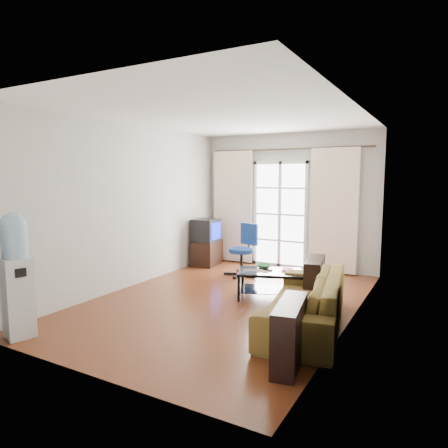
% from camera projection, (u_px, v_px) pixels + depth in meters
% --- Properties ---
extents(floor, '(5.20, 5.20, 0.00)m').
position_uv_depth(floor, '(226.00, 300.00, 5.96)').
color(floor, brown).
rests_on(floor, ground).
extents(ceiling, '(5.20, 5.20, 0.00)m').
position_uv_depth(ceiling, '(226.00, 116.00, 5.64)').
color(ceiling, white).
rests_on(ceiling, wall_back).
extents(wall_back, '(3.60, 0.02, 2.70)m').
position_uv_depth(wall_back, '(288.00, 201.00, 8.06)').
color(wall_back, beige).
rests_on(wall_back, floor).
extents(wall_front, '(3.60, 0.02, 2.70)m').
position_uv_depth(wall_front, '(86.00, 232.00, 3.55)').
color(wall_front, beige).
rests_on(wall_front, floor).
extents(wall_left, '(0.02, 5.20, 2.70)m').
position_uv_depth(wall_left, '(132.00, 206.00, 6.67)').
color(wall_left, beige).
rests_on(wall_left, floor).
extents(wall_right, '(0.02, 5.20, 2.70)m').
position_uv_depth(wall_right, '(353.00, 217.00, 4.93)').
color(wall_right, beige).
rests_on(wall_right, floor).
extents(french_door, '(1.16, 0.06, 2.15)m').
position_uv_depth(french_door, '(280.00, 214.00, 8.12)').
color(french_door, white).
rests_on(french_door, wall_back).
extents(curtain_rod, '(3.30, 0.04, 0.04)m').
position_uv_depth(curtain_rod, '(287.00, 149.00, 7.85)').
color(curtain_rod, '#4C3F2D').
rests_on(curtain_rod, wall_back).
extents(curtain_left, '(0.90, 0.07, 2.35)m').
position_uv_depth(curtain_left, '(233.00, 207.00, 8.55)').
color(curtain_left, '#FBE6CA').
rests_on(curtain_left, curtain_rod).
extents(curtain_right, '(0.90, 0.07, 2.35)m').
position_uv_depth(curtain_right, '(334.00, 211.00, 7.51)').
color(curtain_right, '#FBE6CA').
rests_on(curtain_right, curtain_rod).
extents(radiator, '(0.64, 0.12, 0.64)m').
position_uv_depth(radiator, '(325.00, 255.00, 7.71)').
color(radiator, gray).
rests_on(radiator, floor).
extents(sofa, '(2.47, 1.61, 0.64)m').
position_uv_depth(sofa, '(305.00, 300.00, 4.94)').
color(sofa, olive).
rests_on(sofa, floor).
extents(coffee_table, '(1.17, 0.91, 0.42)m').
position_uv_depth(coffee_table, '(273.00, 280.00, 6.07)').
color(coffee_table, silver).
rests_on(coffee_table, floor).
extents(bowl, '(0.38, 0.38, 0.06)m').
position_uv_depth(bowl, '(264.00, 266.00, 6.26)').
color(bowl, '#328A3E').
rests_on(bowl, coffee_table).
extents(book, '(0.25, 0.28, 0.02)m').
position_uv_depth(book, '(282.00, 269.00, 6.11)').
color(book, maroon).
rests_on(book, coffee_table).
extents(remote, '(0.17, 0.09, 0.02)m').
position_uv_depth(remote, '(267.00, 270.00, 6.10)').
color(remote, black).
rests_on(remote, coffee_table).
extents(tv_stand, '(0.55, 0.75, 0.51)m').
position_uv_depth(tv_stand, '(207.00, 253.00, 8.37)').
color(tv_stand, black).
rests_on(tv_stand, floor).
extents(crt_tv, '(0.53, 0.53, 0.46)m').
position_uv_depth(crt_tv, '(205.00, 230.00, 8.26)').
color(crt_tv, black).
rests_on(crt_tv, tv_stand).
extents(task_chair, '(0.81, 0.81, 0.97)m').
position_uv_depth(task_chair, '(243.00, 260.00, 7.45)').
color(task_chair, black).
rests_on(task_chair, floor).
extents(water_cooler, '(0.37, 0.37, 1.45)m').
position_uv_depth(water_cooler, '(16.00, 273.00, 4.53)').
color(water_cooler, silver).
rests_on(water_cooler, floor).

